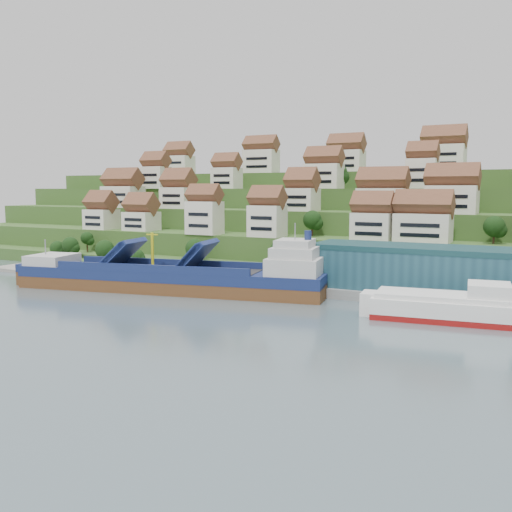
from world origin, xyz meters
The scene contains 11 objects.
ground centered at (0.00, 0.00, 0.00)m, with size 300.00×300.00×0.00m, color slate.
quay centered at (20.00, 15.00, 1.10)m, with size 180.00×14.00×2.20m, color gray.
pebble_beach centered at (-58.00, 12.00, 0.50)m, with size 45.00×20.00×1.00m, color gray.
hillside centered at (0.00, 103.55, 10.66)m, with size 260.00×128.00×31.00m.
hillside_village centered at (2.89, 60.67, 24.40)m, with size 155.67×65.05×29.02m.
hillside_trees centered at (-7.92, 44.18, 16.39)m, with size 141.67×62.06×30.65m.
warehouse centered at (52.00, 17.00, 7.20)m, with size 60.00×15.00×10.00m, color #235060.
flagpole centered at (18.11, 10.00, 6.88)m, with size 1.28×0.16×8.00m.
beach_huts centered at (-60.00, 10.75, 2.10)m, with size 14.40×3.70×2.20m.
cargo_ship centered at (-8.29, -1.02, 3.27)m, with size 78.05×26.78×17.11m.
second_ship centered at (55.96, -1.34, 2.47)m, with size 29.27×13.89×8.17m.
Camera 1 is at (72.66, -112.71, 24.90)m, focal length 40.00 mm.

